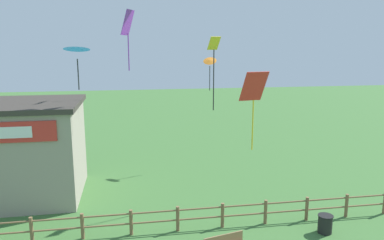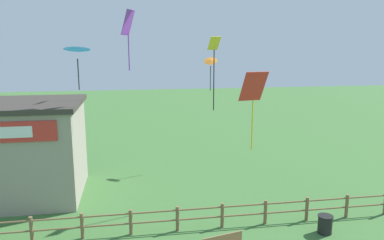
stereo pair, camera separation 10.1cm
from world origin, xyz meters
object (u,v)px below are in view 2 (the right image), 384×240
Objects in this scene: kite_yellow_diamond at (214,62)px; kite_cyan_delta at (77,49)px; kite_orange_delta at (211,62)px; kite_purple_streamer at (128,28)px; trash_bin at (325,224)px; kite_red_diamond at (253,93)px.

kite_yellow_diamond reaches higher than kite_cyan_delta.
kite_yellow_diamond is 1.65× the size of kite_orange_delta.
kite_orange_delta is at bearing 44.89° from kite_purple_streamer.
kite_cyan_delta is (-7.13, -5.96, 0.83)m from kite_orange_delta.
kite_yellow_diamond is 5.55m from kite_orange_delta.
kite_red_diamond is at bearing -178.41° from trash_bin.
kite_cyan_delta is at bearing -140.08° from kite_orange_delta.
kite_purple_streamer is at bearing 147.20° from trash_bin.
kite_red_diamond is at bearing -48.80° from kite_purple_streamer.
kite_cyan_delta is at bearing -154.64° from kite_purple_streamer.
kite_yellow_diamond reaches higher than kite_orange_delta.
kite_cyan_delta is at bearing -175.15° from kite_yellow_diamond.
trash_bin is at bearing -32.80° from kite_purple_streamer.
kite_yellow_diamond is 1.80× the size of kite_cyan_delta.
kite_yellow_diamond is 1.26× the size of kite_purple_streamer.
kite_purple_streamer is (-7.59, 4.89, 7.89)m from trash_bin.
kite_yellow_diamond is at bearing -7.48° from kite_purple_streamer.
trash_bin is 0.39× the size of kite_cyan_delta.
kite_orange_delta is 0.76× the size of kite_purple_streamer.
kite_purple_streamer reaches higher than kite_cyan_delta.
kite_red_diamond reaches higher than trash_bin.
kite_yellow_diamond is 4.59m from kite_red_diamond.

